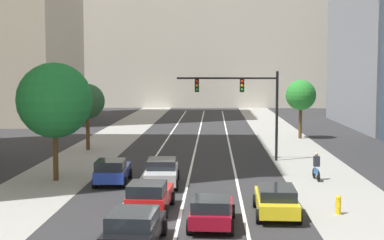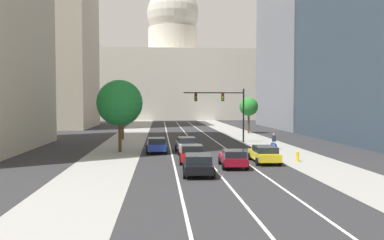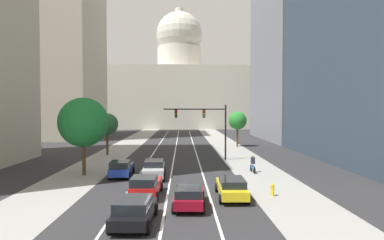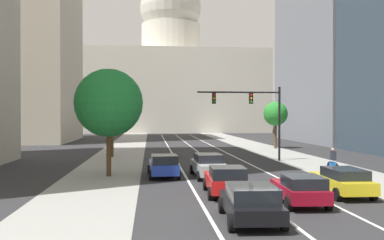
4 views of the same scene
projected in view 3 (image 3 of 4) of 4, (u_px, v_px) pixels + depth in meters
The scene contains 21 objects.
ground_plane at pixel (177, 142), 60.59m from camera, with size 400.00×400.00×0.00m, color #2B2B2D.
sidewalk_left at pixel (127, 145), 55.34m from camera, with size 5.10×130.00×0.01m, color gray.
sidewalk_right at pixel (225, 145), 55.84m from camera, with size 5.10×130.00×0.01m, color gray.
lane_stripe_left at pixel (154, 153), 45.51m from camera, with size 0.16×90.00×0.01m, color white.
lane_stripe_center at pixel (175, 152), 45.60m from camera, with size 0.16×90.00×0.01m, color white.
lane_stripe_right at pixel (196, 152), 45.69m from camera, with size 0.16×90.00×0.01m, color white.
office_tower_far_left at pixel (54, 25), 68.97m from camera, with size 18.31×20.10×48.65m.
office_tower_far_right at pixel (312, 54), 65.54m from camera, with size 20.64×25.89×34.99m.
capitol_building at pixel (179, 88), 111.33m from camera, with size 46.02×27.77×40.92m.
car_red at pixel (146, 185), 22.46m from camera, with size 2.16×4.16×1.55m.
car_crimson at pixel (189, 196), 19.98m from camera, with size 2.12×4.13×1.39m.
car_blue at pixel (121, 168), 29.05m from camera, with size 2.11×4.27×1.56m.
car_yellow at pixel (232, 187), 22.16m from camera, with size 2.09×4.56×1.41m.
car_black at pixel (134, 210), 17.05m from camera, with size 2.28×4.39×1.44m.
car_silver at pixel (154, 168), 28.92m from camera, with size 2.16×4.85×1.55m.
traffic_signal_mast at pixel (206, 121), 38.51m from camera, with size 7.55×0.39×6.67m.
fire_hydrant at pixel (272, 190), 22.65m from camera, with size 0.26×0.35×0.91m.
cyclist at pixel (253, 164), 31.08m from camera, with size 0.38×1.70×1.72m.
street_tree_mid_left at pixel (83, 122), 29.75m from camera, with size 4.59×4.59×7.23m.
street_tree_far_right at pixel (237, 121), 52.78m from camera, with size 2.99×2.99×5.80m.
street_tree_near_left at pixel (107, 124), 43.28m from camera, with size 2.94×2.94×5.61m.
Camera 3 is at (1.08, -20.48, 6.11)m, focal length 30.08 mm.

